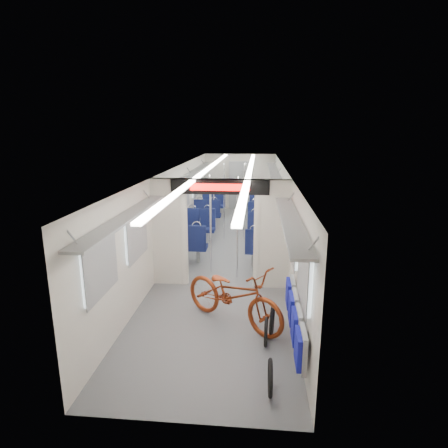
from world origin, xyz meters
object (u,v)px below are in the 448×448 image
(seat_bay_far_right, at_px, (262,209))
(flip_bench, at_px, (295,317))
(seat_bay_near_left, at_px, (194,232))
(stanchion_near_left, at_px, (211,225))
(bike_hoop_b, at_px, (266,333))
(seat_bay_far_left, at_px, (211,207))
(bicycle, at_px, (233,295))
(stanchion_far_left, at_px, (224,202))
(seat_bay_near_right, at_px, (263,236))
(stanchion_near_right, at_px, (237,228))
(stanchion_far_right, at_px, (244,201))
(bike_hoop_c, at_px, (272,321))
(bike_hoop_a, at_px, (270,380))

(seat_bay_far_right, bearing_deg, flip_bench, -86.89)
(seat_bay_near_left, distance_m, stanchion_near_left, 1.72)
(bike_hoop_b, distance_m, seat_bay_far_left, 8.24)
(bicycle, xyz_separation_m, seat_bay_far_left, (-1.32, 7.38, -0.01))
(bike_hoop_b, distance_m, stanchion_far_left, 6.02)
(seat_bay_far_right, bearing_deg, bicycle, -94.50)
(seat_bay_far_right, bearing_deg, seat_bay_near_right, -90.00)
(stanchion_near_left, height_order, stanchion_near_right, same)
(stanchion_far_left, bearing_deg, flip_bench, -75.03)
(bike_hoop_b, bearing_deg, stanchion_far_right, 95.61)
(seat_bay_far_right, bearing_deg, seat_bay_far_left, 166.44)
(seat_bay_near_left, bearing_deg, bike_hoop_c, -64.41)
(seat_bay_far_right, relative_size, stanchion_near_right, 0.99)
(seat_bay_near_right, bearing_deg, seat_bay_far_right, 90.00)
(seat_bay_far_left, bearing_deg, seat_bay_far_right, -13.56)
(seat_bay_far_left, xyz_separation_m, stanchion_far_left, (0.69, -2.18, 0.61))
(bike_hoop_b, height_order, bike_hoop_c, bike_hoop_c)
(stanchion_near_right, distance_m, stanchion_far_right, 3.28)
(bike_hoop_b, relative_size, stanchion_near_left, 0.20)
(seat_bay_near_left, xyz_separation_m, stanchion_far_right, (1.28, 1.54, 0.60))
(bike_hoop_c, bearing_deg, bicycle, 155.93)
(bicycle, bearing_deg, flip_bench, -93.43)
(bike_hoop_a, height_order, seat_bay_far_right, seat_bay_far_right)
(bike_hoop_a, height_order, seat_bay_near_right, seat_bay_near_right)
(seat_bay_near_left, relative_size, stanchion_far_left, 0.92)
(stanchion_near_left, relative_size, stanchion_far_left, 1.00)
(stanchion_near_left, height_order, stanchion_far_left, same)
(stanchion_near_left, bearing_deg, stanchion_near_right, -22.22)
(stanchion_near_left, bearing_deg, bike_hoop_c, -63.18)
(bicycle, height_order, stanchion_far_right, stanchion_far_right)
(seat_bay_near_right, bearing_deg, flip_bench, -84.63)
(bike_hoop_a, bearing_deg, stanchion_near_right, 99.45)
(seat_bay_far_left, height_order, stanchion_far_left, stanchion_far_left)
(stanchion_near_right, bearing_deg, flip_bench, -70.48)
(flip_bench, relative_size, seat_bay_near_right, 1.05)
(bicycle, height_order, bike_hoop_b, bicycle)
(seat_bay_far_left, distance_m, stanchion_far_right, 2.45)
(stanchion_near_right, bearing_deg, seat_bay_far_left, 103.50)
(bike_hoop_b, relative_size, stanchion_far_right, 0.20)
(bike_hoop_a, distance_m, stanchion_near_right, 4.02)
(bicycle, relative_size, flip_bench, 0.98)
(seat_bay_far_left, xyz_separation_m, stanchion_near_left, (0.64, -5.02, 0.61))
(bike_hoop_a, distance_m, stanchion_far_left, 7.12)
(bike_hoop_b, xyz_separation_m, seat_bay_far_right, (-0.01, 7.56, 0.36))
(bicycle, distance_m, stanchion_near_left, 2.53)
(bike_hoop_a, bearing_deg, bicycle, 108.43)
(seat_bay_far_right, height_order, stanchion_far_right, stanchion_far_right)
(seat_bay_near_right, relative_size, stanchion_near_right, 0.87)
(seat_bay_far_left, bearing_deg, bicycle, -79.83)
(bike_hoop_a, relative_size, stanchion_near_left, 0.21)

